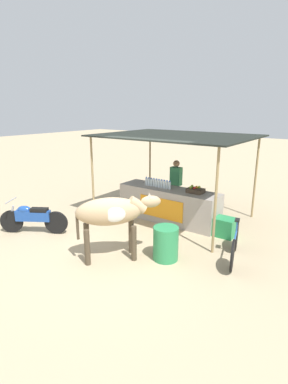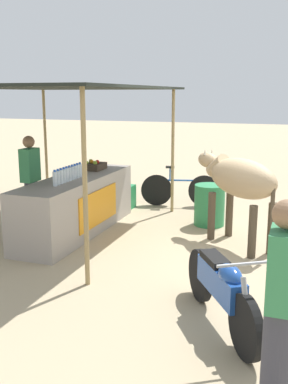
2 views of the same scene
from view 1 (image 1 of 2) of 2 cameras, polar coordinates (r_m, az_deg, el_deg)
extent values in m
plane|color=tan|center=(7.23, -4.79, -10.40)|extent=(60.00, 60.00, 0.00)
cube|color=#9E9389|center=(8.70, 4.68, -2.40)|extent=(3.00, 0.80, 0.96)
cube|color=orange|center=(8.37, 3.20, -3.10)|extent=(1.40, 0.02, 0.58)
cube|color=black|center=(8.56, 6.05, 10.64)|extent=(4.20, 3.20, 0.04)
cylinder|color=#997F51|center=(8.79, -9.76, 2.60)|extent=(0.06, 0.06, 2.43)
cylinder|color=#997F51|center=(6.69, 13.47, -1.75)|extent=(0.06, 0.06, 2.43)
cylinder|color=#997F51|center=(10.94, 1.14, 5.37)|extent=(0.06, 0.06, 2.43)
cylinder|color=#997F51|center=(9.33, 20.48, 2.59)|extent=(0.06, 0.06, 2.43)
cylinder|color=silver|center=(8.90, 0.46, 2.02)|extent=(0.07, 0.07, 0.22)
cylinder|color=blue|center=(8.87, 0.46, 2.81)|extent=(0.04, 0.04, 0.03)
cylinder|color=silver|center=(8.85, 0.93, 1.94)|extent=(0.07, 0.07, 0.22)
cylinder|color=blue|center=(8.82, 0.94, 2.73)|extent=(0.04, 0.04, 0.03)
cylinder|color=silver|center=(8.80, 1.41, 1.86)|extent=(0.07, 0.07, 0.22)
cylinder|color=blue|center=(8.77, 1.42, 2.65)|extent=(0.04, 0.04, 0.03)
cylinder|color=silver|center=(8.75, 1.89, 1.77)|extent=(0.07, 0.07, 0.22)
cylinder|color=blue|center=(8.72, 1.90, 2.57)|extent=(0.04, 0.04, 0.03)
cylinder|color=silver|center=(8.70, 2.38, 1.69)|extent=(0.07, 0.07, 0.22)
cylinder|color=blue|center=(8.67, 2.39, 2.49)|extent=(0.04, 0.04, 0.03)
cylinder|color=silver|center=(8.65, 2.88, 1.60)|extent=(0.07, 0.07, 0.22)
cylinder|color=blue|center=(8.62, 2.89, 2.41)|extent=(0.04, 0.04, 0.03)
cylinder|color=silver|center=(8.60, 3.38, 1.52)|extent=(0.07, 0.07, 0.22)
cylinder|color=blue|center=(8.57, 3.39, 2.33)|extent=(0.04, 0.04, 0.03)
cylinder|color=silver|center=(8.56, 3.88, 1.43)|extent=(0.07, 0.07, 0.22)
cylinder|color=blue|center=(8.53, 3.90, 2.24)|extent=(0.04, 0.04, 0.03)
cylinder|color=silver|center=(8.51, 4.39, 1.34)|extent=(0.07, 0.07, 0.22)
cylinder|color=blue|center=(8.48, 4.41, 2.16)|extent=(0.04, 0.04, 0.03)
cylinder|color=silver|center=(8.46, 4.91, 1.25)|extent=(0.07, 0.07, 0.22)
cylinder|color=blue|center=(8.43, 4.93, 2.07)|extent=(0.04, 0.04, 0.03)
cube|color=#3F3326|center=(8.21, 9.79, 0.26)|extent=(0.44, 0.32, 0.12)
sphere|color=#8CB22D|center=(8.17, 8.89, 0.86)|extent=(0.08, 0.08, 0.08)
sphere|color=#B21E19|center=(8.13, 9.58, 0.76)|extent=(0.08, 0.08, 0.08)
sphere|color=#8CB22D|center=(8.25, 10.48, 0.92)|extent=(0.08, 0.08, 0.08)
sphere|color=orange|center=(8.23, 9.96, 0.92)|extent=(0.08, 0.08, 0.08)
sphere|color=#8CB22D|center=(8.33, 9.16, 1.12)|extent=(0.08, 0.08, 0.08)
cylinder|color=#383842|center=(9.43, 6.00, -1.25)|extent=(0.22, 0.22, 0.88)
cube|color=#337F4C|center=(9.24, 6.12, 3.02)|extent=(0.34, 0.20, 0.56)
sphere|color=#8C6647|center=(9.17, 6.19, 5.40)|extent=(0.20, 0.20, 0.20)
cube|color=#268C4C|center=(7.98, 14.84, -6.40)|extent=(0.60, 0.44, 0.48)
cylinder|color=#2D8C51|center=(6.54, 4.16, -9.73)|extent=(0.55, 0.55, 0.74)
ellipsoid|color=tan|center=(6.33, -6.67, -3.72)|extent=(1.33, 1.39, 0.60)
cylinder|color=#493D2C|center=(6.80, -2.46, -8.46)|extent=(0.12, 0.12, 0.78)
cylinder|color=#493D2C|center=(6.47, -1.95, -9.75)|extent=(0.12, 0.12, 0.78)
cylinder|color=#493D2C|center=(6.74, -10.82, -8.99)|extent=(0.12, 0.12, 0.78)
cylinder|color=#493D2C|center=(6.41, -10.77, -10.33)|extent=(0.12, 0.12, 0.78)
cylinder|color=tan|center=(6.36, -1.35, -2.50)|extent=(0.48, 0.49, 0.41)
ellipsoid|color=tan|center=(6.40, 1.29, -1.82)|extent=(0.46, 0.47, 0.26)
cone|color=beige|center=(6.42, 0.99, -0.46)|extent=(0.05, 0.05, 0.10)
cone|color=beige|center=(6.29, 1.26, -0.81)|extent=(0.05, 0.05, 0.10)
cylinder|color=#493D2C|center=(6.41, -12.56, -6.32)|extent=(0.06, 0.06, 0.60)
ellipsoid|color=silver|center=(6.13, -5.56, -4.33)|extent=(0.37, 0.39, 0.32)
cylinder|color=black|center=(8.63, -23.90, -5.15)|extent=(0.55, 0.39, 0.60)
cylinder|color=black|center=(8.15, -16.38, -5.62)|extent=(0.55, 0.39, 0.60)
cube|color=#1E4799|center=(8.31, -20.37, -4.23)|extent=(0.86, 0.63, 0.28)
ellipsoid|color=#1E4799|center=(8.35, -21.85, -3.12)|extent=(0.41, 0.36, 0.20)
cube|color=black|center=(8.19, -19.33, -3.24)|extent=(0.47, 0.39, 0.10)
cylinder|color=#99999E|center=(8.43, -24.03, -1.48)|extent=(0.32, 0.48, 0.03)
cylinder|color=#99999E|center=(8.56, -23.93, -3.90)|extent=(0.20, 0.15, 0.49)
cylinder|color=black|center=(6.36, 16.49, -11.53)|extent=(0.21, 0.65, 0.66)
cylinder|color=black|center=(7.27, 17.21, -8.07)|extent=(0.21, 0.65, 0.66)
cylinder|color=#2659A5|center=(6.72, 17.02, -7.98)|extent=(0.26, 0.83, 0.04)
cylinder|color=#2659A5|center=(6.88, 17.25, -6.36)|extent=(0.03, 0.03, 0.28)
cube|color=black|center=(6.82, 17.36, -5.12)|extent=(0.14, 0.20, 0.04)
camera|label=2|loc=(11.47, -36.24, 8.50)|focal=42.00mm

